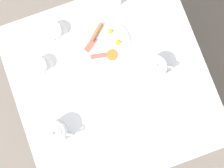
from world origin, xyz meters
The scene contains 12 objects.
ground_plane centered at (0.00, 0.00, 0.00)m, with size 8.00×8.00×0.00m, color #70665B.
table centered at (0.00, 0.00, 0.68)m, with size 1.02×1.03×0.76m.
breakfast_plate centered at (-0.22, 0.04, 0.76)m, with size 0.28×0.28×0.04m.
teapot_near centered at (0.00, 0.23, 0.81)m, with size 0.12×0.20×0.13m.
teapot_far centered at (0.14, -0.36, 0.81)m, with size 0.12×0.19×0.13m.
teacup_with_saucer_left centered at (-0.37, -0.20, 0.78)m, with size 0.15×0.15×0.06m.
teacup_with_saucer_right centered at (-0.22, -0.33, 0.78)m, with size 0.15×0.15×0.06m.
napkin_folded centered at (0.17, 0.03, 0.76)m, with size 0.16×0.18×0.01m.
fork_by_plate centered at (0.36, -0.10, 0.76)m, with size 0.04×0.16×0.00m.
knife_by_plate centered at (0.33, 0.26, 0.76)m, with size 0.22×0.10×0.00m.
spoon_for_tea centered at (-0.29, 0.32, 0.76)m, with size 0.13×0.12×0.00m.
fork_spare centered at (0.05, -0.14, 0.76)m, with size 0.17×0.07×0.00m.
Camera 1 is at (0.14, -0.05, 2.15)m, focal length 42.00 mm.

